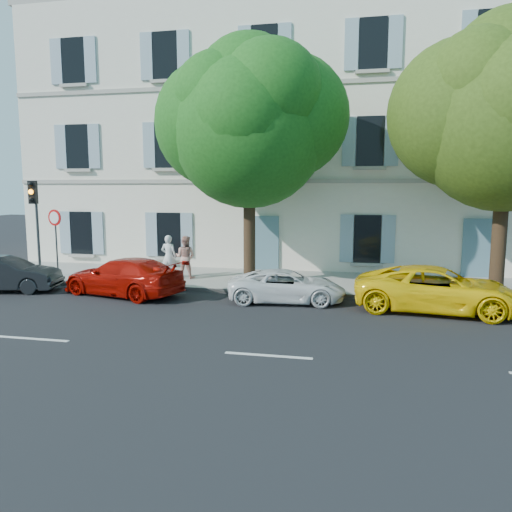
% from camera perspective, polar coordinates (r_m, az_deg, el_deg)
% --- Properties ---
extents(ground, '(90.00, 90.00, 0.00)m').
position_cam_1_polar(ground, '(15.20, 4.23, -6.43)').
color(ground, black).
extents(sidewalk, '(36.00, 4.50, 0.15)m').
position_cam_1_polar(sidewalk, '(19.50, 6.02, -3.02)').
color(sidewalk, '#A09E96').
rests_on(sidewalk, ground).
extents(kerb, '(36.00, 0.16, 0.16)m').
position_cam_1_polar(kerb, '(17.38, 5.26, -4.34)').
color(kerb, '#9E998E').
rests_on(kerb, ground).
extents(building, '(28.00, 7.00, 12.00)m').
position_cam_1_polar(building, '(24.97, 7.66, 13.00)').
color(building, silver).
rests_on(building, ground).
extents(car_dark_sedan, '(4.00, 2.10, 1.25)m').
position_cam_1_polar(car_dark_sedan, '(20.15, -26.73, -1.88)').
color(car_dark_sedan, black).
rests_on(car_dark_sedan, ground).
extents(car_red_coupe, '(4.84, 2.96, 1.31)m').
position_cam_1_polar(car_red_coupe, '(17.99, -14.92, -2.29)').
color(car_red_coupe, '#A50D04').
rests_on(car_red_coupe, ground).
extents(car_white_coupe, '(3.98, 2.14, 1.06)m').
position_cam_1_polar(car_white_coupe, '(16.42, 3.54, -3.44)').
color(car_white_coupe, white).
rests_on(car_white_coupe, ground).
extents(car_yellow_supercar, '(5.16, 2.85, 1.37)m').
position_cam_1_polar(car_yellow_supercar, '(16.09, 20.08, -3.59)').
color(car_yellow_supercar, yellow).
rests_on(car_yellow_supercar, ground).
extents(tree_left, '(5.64, 5.64, 8.74)m').
position_cam_1_polar(tree_left, '(18.58, -0.78, 14.15)').
color(tree_left, '#3A2819').
rests_on(tree_left, sidewalk).
extents(tree_right, '(5.71, 5.71, 8.79)m').
position_cam_1_polar(tree_right, '(18.15, 26.74, 13.52)').
color(tree_right, '#3A2819').
rests_on(tree_right, sidewalk).
extents(traffic_light, '(0.34, 0.43, 3.84)m').
position_cam_1_polar(traffic_light, '(21.66, -23.98, 5.05)').
color(traffic_light, '#383A3D').
rests_on(traffic_light, sidewalk).
extents(road_sign, '(0.63, 0.18, 2.74)m').
position_cam_1_polar(road_sign, '(20.93, -21.95, 2.87)').
color(road_sign, '#383A3D').
rests_on(road_sign, sidewalk).
extents(pedestrian_a, '(0.63, 0.42, 1.71)m').
position_cam_1_polar(pedestrian_a, '(20.14, -9.94, -0.06)').
color(pedestrian_a, silver).
rests_on(pedestrian_a, sidewalk).
extents(pedestrian_b, '(0.85, 0.68, 1.69)m').
position_cam_1_polar(pedestrian_b, '(19.95, -8.08, -0.12)').
color(pedestrian_b, '#D69989').
rests_on(pedestrian_b, sidewalk).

